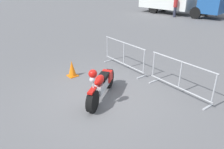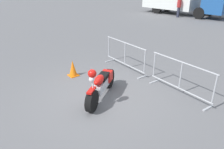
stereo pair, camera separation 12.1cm
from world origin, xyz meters
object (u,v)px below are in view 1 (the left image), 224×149
Objects in this scene: crowd_barrier_far at (180,77)px; parked_car_tan at (208,0)px; crowd_barrier_near at (124,55)px; pedestrian at (175,6)px; traffic_cone at (72,69)px; motorcycle at (101,84)px.

parked_car_tan is (-10.72, 20.51, 0.13)m from crowd_barrier_far.
crowd_barrier_near is 0.56× the size of parked_car_tan.
pedestrian reaches higher than parked_car_tan.
parked_car_tan is 9.48m from pedestrian.
crowd_barrier_far is 0.56× the size of parked_car_tan.
pedestrian is (2.18, -9.22, 0.23)m from parked_car_tan.
crowd_barrier_far is 3.75m from traffic_cone.
traffic_cone is at bearing -127.54° from motorcycle.
motorcycle is at bearing -122.37° from crowd_barrier_far.
parked_car_tan is 6.84× the size of traffic_cone.
parked_car_tan reaches higher than crowd_barrier_far.
crowd_barrier_near is at bearing 71.65° from traffic_cone.
traffic_cone is at bearing -108.35° from crowd_barrier_near.
motorcycle is 0.79× the size of crowd_barrier_far.
motorcycle is 1.93m from traffic_cone.
crowd_barrier_near is at bearing -159.52° from parked_car_tan.
parked_car_tan reaches higher than motorcycle.
parked_car_tan reaches higher than traffic_cone.
crowd_barrier_far is at bearing 0.00° from crowd_barrier_near.
pedestrian reaches higher than crowd_barrier_near.
traffic_cone is at bearing -148.87° from crowd_barrier_far.
motorcycle is 1.07× the size of pedestrian.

